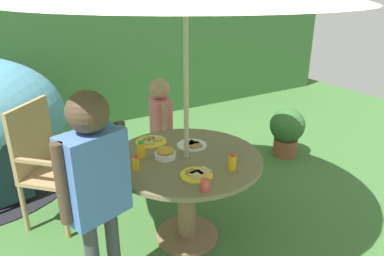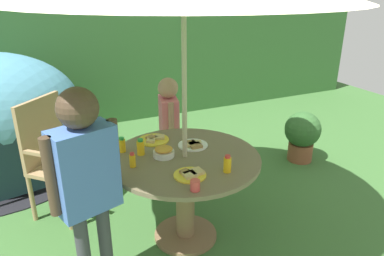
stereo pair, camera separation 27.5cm
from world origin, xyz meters
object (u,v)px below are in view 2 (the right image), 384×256
object	(u,v)px
garden_table	(185,178)
plate_near_left	(191,174)
wooden_chair	(53,151)
child_in_blue_shirt	(85,170)
potted_plant	(302,134)
juice_bottle_near_right	(227,164)
plate_mid_left	(193,145)
snack_bowl	(164,152)
plate_far_right	(154,139)
juice_bottle_center_back	(132,160)
child_in_pink_shirt	(169,119)
juice_bottle_center_front	(141,147)
juice_bottle_far_left	(122,145)
cup_near	(195,185)

from	to	relation	value
garden_table	plate_near_left	world-z (taller)	plate_near_left
wooden_chair	child_in_blue_shirt	world-z (taller)	child_in_blue_shirt
child_in_blue_shirt	potted_plant	bearing A→B (deg)	3.13
garden_table	juice_bottle_near_right	xyz separation A→B (m)	(0.17, -0.34, 0.25)
garden_table	plate_mid_left	world-z (taller)	plate_mid_left
plate_mid_left	juice_bottle_near_right	bearing A→B (deg)	-86.03
potted_plant	child_in_blue_shirt	size ratio (longest dim) A/B	0.42
snack_bowl	plate_far_right	distance (m)	0.31
snack_bowl	juice_bottle_center_back	distance (m)	0.27
plate_far_right	juice_bottle_near_right	xyz separation A→B (m)	(0.28, -0.72, 0.05)
child_in_pink_shirt	child_in_blue_shirt	world-z (taller)	child_in_blue_shirt
plate_mid_left	plate_far_right	world-z (taller)	same
wooden_chair	plate_near_left	size ratio (longest dim) A/B	4.72
potted_plant	juice_bottle_near_right	size ratio (longest dim) A/B	4.73
juice_bottle_center_front	juice_bottle_center_back	distance (m)	0.20
plate_far_right	juice_bottle_far_left	world-z (taller)	juice_bottle_far_left
child_in_blue_shirt	juice_bottle_center_back	world-z (taller)	child_in_blue_shirt
wooden_chair	plate_mid_left	distance (m)	1.25
plate_mid_left	juice_bottle_center_front	bearing A→B (deg)	176.02
garden_table	child_in_pink_shirt	size ratio (longest dim) A/B	1.01
potted_plant	plate_mid_left	world-z (taller)	plate_mid_left
snack_bowl	juice_bottle_near_right	xyz separation A→B (m)	(0.31, -0.41, 0.02)
juice_bottle_center_back	garden_table	bearing A→B (deg)	-0.88
garden_table	plate_far_right	distance (m)	0.44
snack_bowl	plate_near_left	distance (m)	0.36
potted_plant	juice_bottle_far_left	distance (m)	2.28
juice_bottle_center_back	plate_mid_left	bearing A→B (deg)	14.23
juice_bottle_near_right	plate_far_right	bearing A→B (deg)	111.58
potted_plant	juice_bottle_center_back	world-z (taller)	juice_bottle_center_back
wooden_chair	child_in_blue_shirt	size ratio (longest dim) A/B	0.74
juice_bottle_near_right	cup_near	size ratio (longest dim) A/B	1.78
juice_bottle_far_left	juice_bottle_center_front	bearing A→B (deg)	-42.93
potted_plant	plate_near_left	size ratio (longest dim) A/B	2.67
wooden_chair	cup_near	distance (m)	1.53
wooden_chair	plate_mid_left	world-z (taller)	wooden_chair
plate_mid_left	wooden_chair	bearing A→B (deg)	144.71
potted_plant	juice_bottle_center_back	size ratio (longest dim) A/B	5.44
plate_near_left	juice_bottle_center_front	xyz separation A→B (m)	(-0.21, 0.46, 0.05)
potted_plant	plate_mid_left	size ratio (longest dim) A/B	2.48
plate_near_left	plate_mid_left	size ratio (longest dim) A/B	0.93
juice_bottle_far_left	juice_bottle_center_front	world-z (taller)	juice_bottle_center_front
juice_bottle_center_front	child_in_pink_shirt	bearing A→B (deg)	53.44
potted_plant	child_in_pink_shirt	world-z (taller)	child_in_pink_shirt
child_in_blue_shirt	cup_near	world-z (taller)	child_in_blue_shirt
wooden_chair	plate_near_left	distance (m)	1.41
child_in_pink_shirt	juice_bottle_near_right	xyz separation A→B (m)	(-0.02, -1.16, 0.07)
wooden_chair	juice_bottle_near_right	distance (m)	1.61
juice_bottle_center_back	potted_plant	bearing A→B (deg)	17.91
cup_near	garden_table	bearing A→B (deg)	73.84
garden_table	cup_near	xyz separation A→B (m)	(-0.14, -0.47, 0.22)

